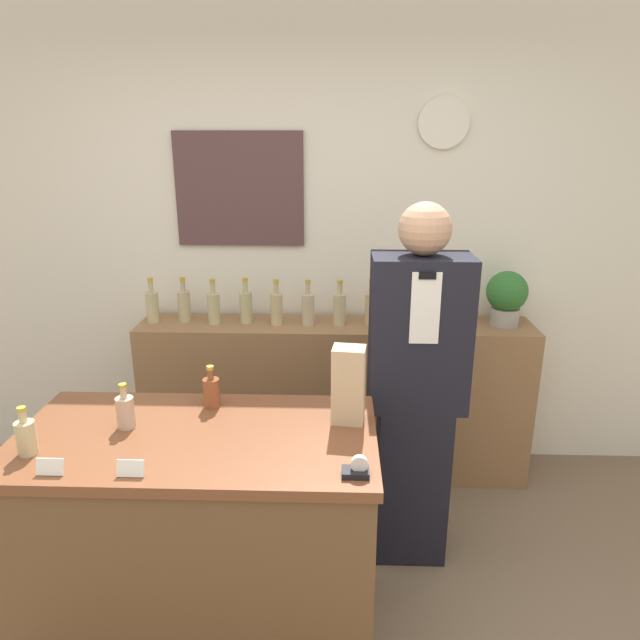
% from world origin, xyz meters
% --- Properties ---
extents(back_wall, '(5.20, 0.09, 2.70)m').
position_xyz_m(back_wall, '(-0.00, 2.00, 1.36)').
color(back_wall, silver).
rests_on(back_wall, ground_plane).
extents(back_shelf, '(2.26, 0.36, 0.95)m').
position_xyz_m(back_shelf, '(0.19, 1.76, 0.48)').
color(back_shelf, '#8E6642').
rests_on(back_shelf, ground_plane).
extents(display_counter, '(1.34, 0.69, 0.92)m').
position_xyz_m(display_counter, '(-0.31, 0.52, 0.46)').
color(display_counter, brown).
rests_on(display_counter, ground_plane).
extents(shopkeeper, '(0.43, 0.27, 1.72)m').
position_xyz_m(shopkeeper, '(0.57, 1.05, 0.86)').
color(shopkeeper, black).
rests_on(shopkeeper, ground_plane).
extents(potted_plant, '(0.23, 0.23, 0.31)m').
position_xyz_m(potted_plant, '(1.15, 1.77, 1.12)').
color(potted_plant, '#9E998E').
rests_on(potted_plant, back_shelf).
extents(paper_bag, '(0.13, 0.11, 0.30)m').
position_xyz_m(paper_bag, '(0.25, 0.65, 1.07)').
color(paper_bag, tan).
rests_on(paper_bag, display_counter).
extents(tape_dispenser, '(0.09, 0.06, 0.07)m').
position_xyz_m(tape_dispenser, '(0.28, 0.27, 0.94)').
color(tape_dispenser, black).
rests_on(tape_dispenser, display_counter).
extents(price_card_left, '(0.09, 0.02, 0.06)m').
position_xyz_m(price_card_left, '(-0.72, 0.25, 0.95)').
color(price_card_left, white).
rests_on(price_card_left, display_counter).
extents(price_card_right, '(0.09, 0.02, 0.06)m').
position_xyz_m(price_card_right, '(-0.46, 0.25, 0.95)').
color(price_card_right, white).
rests_on(price_card_right, display_counter).
extents(counter_bottle_0, '(0.07, 0.07, 0.18)m').
position_xyz_m(counter_bottle_0, '(-0.86, 0.37, 0.99)').
color(counter_bottle_0, tan).
rests_on(counter_bottle_0, display_counter).
extents(counter_bottle_1, '(0.07, 0.07, 0.18)m').
position_xyz_m(counter_bottle_1, '(-0.59, 0.57, 0.99)').
color(counter_bottle_1, tan).
rests_on(counter_bottle_1, display_counter).
extents(counter_bottle_2, '(0.07, 0.07, 0.18)m').
position_xyz_m(counter_bottle_2, '(-0.30, 0.75, 0.99)').
color(counter_bottle_2, brown).
rests_on(counter_bottle_2, display_counter).
extents(shelf_bottle_0, '(0.07, 0.07, 0.26)m').
position_xyz_m(shelf_bottle_0, '(-0.86, 1.76, 1.05)').
color(shelf_bottle_0, tan).
rests_on(shelf_bottle_0, back_shelf).
extents(shelf_bottle_1, '(0.07, 0.07, 0.26)m').
position_xyz_m(shelf_bottle_1, '(-0.68, 1.78, 1.05)').
color(shelf_bottle_1, tan).
rests_on(shelf_bottle_1, back_shelf).
extents(shelf_bottle_2, '(0.07, 0.07, 0.26)m').
position_xyz_m(shelf_bottle_2, '(-0.50, 1.74, 1.05)').
color(shelf_bottle_2, tan).
rests_on(shelf_bottle_2, back_shelf).
extents(shelf_bottle_3, '(0.07, 0.07, 0.26)m').
position_xyz_m(shelf_bottle_3, '(-0.32, 1.77, 1.05)').
color(shelf_bottle_3, tan).
rests_on(shelf_bottle_3, back_shelf).
extents(shelf_bottle_4, '(0.07, 0.07, 0.26)m').
position_xyz_m(shelf_bottle_4, '(-0.14, 1.74, 1.05)').
color(shelf_bottle_4, tan).
rests_on(shelf_bottle_4, back_shelf).
extents(shelf_bottle_5, '(0.07, 0.07, 0.26)m').
position_xyz_m(shelf_bottle_5, '(0.04, 1.74, 1.05)').
color(shelf_bottle_5, tan).
rests_on(shelf_bottle_5, back_shelf).
extents(shelf_bottle_6, '(0.07, 0.07, 0.26)m').
position_xyz_m(shelf_bottle_6, '(0.22, 1.75, 1.05)').
color(shelf_bottle_6, tan).
rests_on(shelf_bottle_6, back_shelf).
extents(shelf_bottle_7, '(0.07, 0.07, 0.26)m').
position_xyz_m(shelf_bottle_7, '(0.40, 1.77, 1.05)').
color(shelf_bottle_7, tan).
rests_on(shelf_bottle_7, back_shelf).
extents(shelf_bottle_8, '(0.07, 0.07, 0.26)m').
position_xyz_m(shelf_bottle_8, '(0.57, 1.78, 1.05)').
color(shelf_bottle_8, tan).
rests_on(shelf_bottle_8, back_shelf).
extents(shelf_bottle_9, '(0.07, 0.07, 0.26)m').
position_xyz_m(shelf_bottle_9, '(0.75, 1.77, 1.05)').
color(shelf_bottle_9, tan).
rests_on(shelf_bottle_9, back_shelf).
extents(shelf_bottle_10, '(0.07, 0.07, 0.26)m').
position_xyz_m(shelf_bottle_10, '(0.93, 1.77, 1.05)').
color(shelf_bottle_10, tan).
rests_on(shelf_bottle_10, back_shelf).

